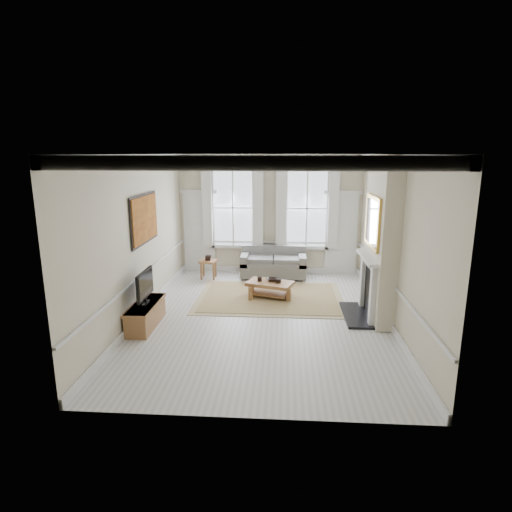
# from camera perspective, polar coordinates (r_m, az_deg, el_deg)

# --- Properties ---
(floor) EXTENTS (7.20, 7.20, 0.00)m
(floor) POSITION_cam_1_polar(r_m,az_deg,el_deg) (9.24, 0.96, -8.14)
(floor) COLOR #B7B5AD
(floor) RESTS_ON ground
(ceiling) EXTENTS (7.20, 7.20, 0.00)m
(ceiling) POSITION_cam_1_polar(r_m,az_deg,el_deg) (8.59, 1.05, 13.46)
(ceiling) COLOR white
(ceiling) RESTS_ON back_wall
(back_wall) EXTENTS (5.20, 0.00, 5.20)m
(back_wall) POSITION_cam_1_polar(r_m,az_deg,el_deg) (12.30, 1.84, 5.53)
(back_wall) COLOR beige
(back_wall) RESTS_ON floor
(left_wall) EXTENTS (0.00, 7.20, 7.20)m
(left_wall) POSITION_cam_1_polar(r_m,az_deg,el_deg) (9.25, -15.32, 2.39)
(left_wall) COLOR beige
(left_wall) RESTS_ON floor
(right_wall) EXTENTS (0.00, 7.20, 7.20)m
(right_wall) POSITION_cam_1_polar(r_m,az_deg,el_deg) (9.01, 17.76, 1.94)
(right_wall) COLOR beige
(right_wall) RESTS_ON floor
(window_left) EXTENTS (1.26, 0.20, 2.20)m
(window_left) POSITION_cam_1_polar(r_m,az_deg,el_deg) (12.31, -3.08, 6.46)
(window_left) COLOR #B2BCC6
(window_left) RESTS_ON back_wall
(window_right) EXTENTS (1.26, 0.20, 2.20)m
(window_right) POSITION_cam_1_polar(r_m,az_deg,el_deg) (12.23, 6.79, 6.34)
(window_right) COLOR #B2BCC6
(window_right) RESTS_ON back_wall
(door_left) EXTENTS (0.90, 0.08, 2.30)m
(door_left) POSITION_cam_1_polar(r_m,az_deg,el_deg) (12.59, -7.56, 3.07)
(door_left) COLOR silver
(door_left) RESTS_ON floor
(door_right) EXTENTS (0.90, 0.08, 2.30)m
(door_right) POSITION_cam_1_polar(r_m,az_deg,el_deg) (12.45, 11.30, 2.81)
(door_right) COLOR silver
(door_right) RESTS_ON floor
(painting) EXTENTS (0.05, 1.66, 1.06)m
(painting) POSITION_cam_1_polar(r_m,az_deg,el_deg) (9.46, -14.63, 4.82)
(painting) COLOR #B46B1E
(painting) RESTS_ON left_wall
(chimney_breast) EXTENTS (0.35, 1.70, 3.38)m
(chimney_breast) POSITION_cam_1_polar(r_m,az_deg,el_deg) (9.16, 16.40, 2.21)
(chimney_breast) COLOR beige
(chimney_breast) RESTS_ON floor
(hearth) EXTENTS (0.55, 1.50, 0.05)m
(hearth) POSITION_cam_1_polar(r_m,az_deg,el_deg) (9.54, 13.22, -7.64)
(hearth) COLOR black
(hearth) RESTS_ON floor
(fireplace) EXTENTS (0.21, 1.45, 1.33)m
(fireplace) POSITION_cam_1_polar(r_m,az_deg,el_deg) (9.34, 14.66, -3.58)
(fireplace) COLOR silver
(fireplace) RESTS_ON floor
(mirror) EXTENTS (0.06, 1.26, 1.06)m
(mirror) POSITION_cam_1_polar(r_m,az_deg,el_deg) (9.06, 15.22, 4.42)
(mirror) COLOR gold
(mirror) RESTS_ON chimney_breast
(sofa) EXTENTS (1.81, 0.88, 0.85)m
(sofa) POSITION_cam_1_polar(r_m,az_deg,el_deg) (12.08, 2.35, -1.12)
(sofa) COLOR slate
(sofa) RESTS_ON floor
(side_table) EXTENTS (0.49, 0.49, 0.52)m
(side_table) POSITION_cam_1_polar(r_m,az_deg,el_deg) (11.98, -6.37, -1.06)
(side_table) COLOR brown
(side_table) RESTS_ON floor
(rug) EXTENTS (3.50, 2.60, 0.02)m
(rug) POSITION_cam_1_polar(r_m,az_deg,el_deg) (10.42, 1.85, -5.51)
(rug) COLOR olive
(rug) RESTS_ON floor
(coffee_table) EXTENTS (1.21, 0.93, 0.40)m
(coffee_table) POSITION_cam_1_polar(r_m,az_deg,el_deg) (10.32, 1.86, -3.89)
(coffee_table) COLOR brown
(coffee_table) RESTS_ON rug
(ceramic_pot_a) EXTENTS (0.11, 0.11, 0.11)m
(ceramic_pot_a) POSITION_cam_1_polar(r_m,az_deg,el_deg) (10.34, 0.49, -3.08)
(ceramic_pot_a) COLOR black
(ceramic_pot_a) RESTS_ON coffee_table
(ceramic_pot_b) EXTENTS (0.14, 0.14, 0.10)m
(ceramic_pot_b) POSITION_cam_1_polar(r_m,az_deg,el_deg) (10.23, 2.98, -3.31)
(ceramic_pot_b) COLOR black
(ceramic_pot_b) RESTS_ON coffee_table
(bowl) EXTENTS (0.33, 0.33, 0.06)m
(bowl) POSITION_cam_1_polar(r_m,az_deg,el_deg) (10.38, 2.16, -3.14)
(bowl) COLOR black
(bowl) RESTS_ON coffee_table
(tv_stand) EXTENTS (0.43, 1.34, 0.48)m
(tv_stand) POSITION_cam_1_polar(r_m,az_deg,el_deg) (8.98, -14.49, -7.61)
(tv_stand) COLOR brown
(tv_stand) RESTS_ON floor
(tv) EXTENTS (0.08, 0.90, 0.68)m
(tv) POSITION_cam_1_polar(r_m,az_deg,el_deg) (8.76, -14.59, -3.74)
(tv) COLOR black
(tv) RESTS_ON tv_stand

